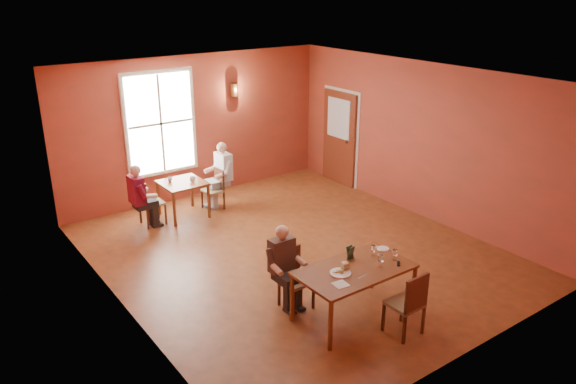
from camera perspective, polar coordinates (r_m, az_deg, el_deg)
ground at (r=9.71m, az=0.70°, el=-6.14°), size 6.00×7.00×0.01m
wall_back at (r=12.01m, az=-9.33°, el=6.54°), size 6.00×0.04×3.00m
wall_front at (r=6.86m, az=18.54°, el=-5.36°), size 6.00×0.04×3.00m
wall_left at (r=7.83m, az=-17.19°, el=-1.90°), size 0.04×7.00×3.00m
wall_right at (r=11.11m, az=13.31°, el=5.09°), size 0.04×7.00×3.00m
ceiling at (r=8.77m, az=0.78°, el=11.62°), size 6.00×7.00×0.04m
window at (r=11.59m, az=-12.82°, el=6.80°), size 1.36×0.10×1.96m
door at (r=12.75m, az=5.20°, el=5.46°), size 0.12×1.04×2.10m
wall_sconce at (r=12.20m, az=-5.49°, el=10.30°), size 0.16×0.16×0.28m
main_table at (r=7.88m, az=6.68°, el=-10.10°), size 1.59×0.89×0.74m
chair_diner_main at (r=7.99m, az=0.84°, el=-8.91°), size 0.39×0.39×0.87m
diner_main at (r=7.90m, az=0.98°, el=-8.05°), size 0.47×0.47×1.17m
chair_empty at (r=7.60m, az=11.75°, el=-10.92°), size 0.41×0.41×0.91m
plate_food at (r=7.53m, az=5.36°, el=-8.15°), size 0.36×0.36×0.04m
sandwich at (r=7.60m, az=5.80°, el=-7.59°), size 0.09×0.09×0.10m
goblet_a at (r=8.01m, az=8.68°, el=-5.88°), size 0.08×0.08×0.18m
goblet_b at (r=7.95m, az=10.80°, el=-6.26°), size 0.09×0.09×0.18m
goblet_c at (r=7.75m, az=9.40°, el=-6.85°), size 0.09×0.09×0.19m
menu_stand at (r=7.89m, az=6.36°, el=-6.13°), size 0.12×0.07×0.19m
knife at (r=7.51m, az=7.61°, el=-8.48°), size 0.19×0.03×0.00m
napkin at (r=7.29m, az=5.37°, el=-9.33°), size 0.21×0.21×0.01m
side_plate at (r=8.27m, az=9.63°, el=-5.69°), size 0.18×0.18×0.01m
sunglasses at (r=7.89m, az=11.17°, el=-7.16°), size 0.12×0.11×0.02m
second_table at (r=11.21m, az=-10.58°, el=-0.71°), size 0.81×0.81×0.71m
chair_diner_white at (r=11.46m, az=-7.68°, el=0.24°), size 0.36×0.36×0.82m
diner_white at (r=11.40m, az=-7.60°, el=1.36°), size 0.51×0.51×1.29m
chair_diner_maroon at (r=10.94m, az=-13.66°, el=-0.96°), size 0.40×0.40×0.91m
diner_maroon at (r=10.88m, az=-13.87°, el=-0.24°), size 0.49×0.49×1.21m
cup_a at (r=11.07m, az=-9.67°, el=1.29°), size 0.13×0.13×0.10m
cup_b at (r=11.14m, az=-11.92°, el=1.25°), size 0.12×0.12×0.09m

